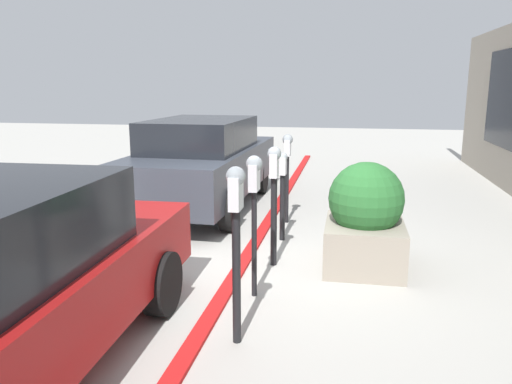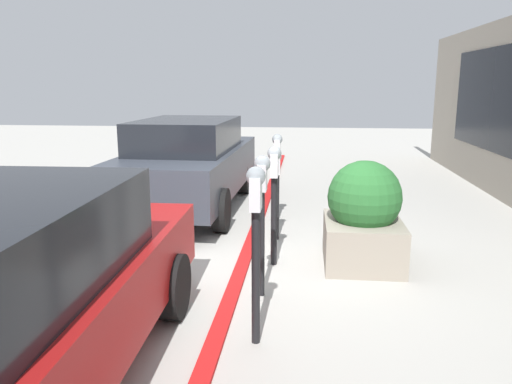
# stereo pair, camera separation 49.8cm
# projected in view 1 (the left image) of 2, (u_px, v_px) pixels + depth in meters

# --- Properties ---
(ground_plane) EXTENTS (40.00, 40.00, 0.00)m
(ground_plane) POSITION_uv_depth(u_px,v_px,m) (250.00, 263.00, 6.26)
(ground_plane) COLOR #ADAAA3
(curb_strip) EXTENTS (19.00, 0.16, 0.04)m
(curb_strip) POSITION_uv_depth(u_px,v_px,m) (244.00, 261.00, 6.27)
(curb_strip) COLOR red
(curb_strip) RESTS_ON ground_plane
(parking_meter_nearest) EXTENTS (0.19, 0.16, 1.55)m
(parking_meter_nearest) POSITION_uv_depth(u_px,v_px,m) (236.00, 224.00, 4.13)
(parking_meter_nearest) COLOR black
(parking_meter_nearest) RESTS_ON ground_plane
(parking_meter_second) EXTENTS (0.20, 0.17, 1.50)m
(parking_meter_second) POSITION_uv_depth(u_px,v_px,m) (254.00, 191.00, 5.06)
(parking_meter_second) COLOR black
(parking_meter_second) RESTS_ON ground_plane
(parking_meter_middle) EXTENTS (0.20, 0.17, 1.48)m
(parking_meter_middle) POSITION_uv_depth(u_px,v_px,m) (274.00, 185.00, 5.99)
(parking_meter_middle) COLOR black
(parking_meter_middle) RESTS_ON ground_plane
(parking_meter_fourth) EXTENTS (0.15, 0.13, 1.27)m
(parking_meter_fourth) POSITION_uv_depth(u_px,v_px,m) (283.00, 185.00, 7.03)
(parking_meter_fourth) COLOR black
(parking_meter_fourth) RESTS_ON ground_plane
(parking_meter_farthest) EXTENTS (0.19, 0.17, 1.43)m
(parking_meter_farthest) POSITION_uv_depth(u_px,v_px,m) (287.00, 156.00, 7.87)
(parking_meter_farthest) COLOR black
(parking_meter_farthest) RESTS_ON ground_plane
(planter_box) EXTENTS (1.11, 0.94, 1.30)m
(planter_box) POSITION_uv_depth(u_px,v_px,m) (365.00, 220.00, 6.01)
(planter_box) COLOR gray
(planter_box) RESTS_ON ground_plane
(parked_car_middle) EXTENTS (4.49, 1.85, 1.61)m
(parked_car_middle) POSITION_uv_depth(u_px,v_px,m) (203.00, 162.00, 8.88)
(parked_car_middle) COLOR #383D47
(parked_car_middle) RESTS_ON ground_plane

